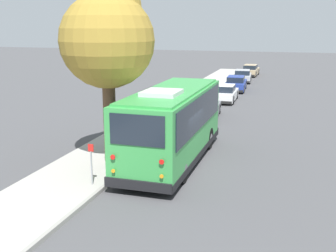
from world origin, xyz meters
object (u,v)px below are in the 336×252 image
(parked_sedan_gray, at_px, (206,108))
(sign_post_near, at_px, (91,164))
(shuttle_bus, at_px, (172,122))
(parked_sedan_blue, at_px, (236,84))
(parked_sedan_white, at_px, (225,94))
(parked_sedan_tan, at_px, (250,71))
(street_tree, at_px, (108,35))
(sign_post_far, at_px, (110,150))
(parked_sedan_silver, at_px, (242,76))

(parked_sedan_gray, bearing_deg, sign_post_near, 169.00)
(shuttle_bus, xyz_separation_m, parked_sedan_blue, (21.61, 0.30, -1.22))
(parked_sedan_white, bearing_deg, sign_post_near, 173.64)
(parked_sedan_tan, xyz_separation_m, street_tree, (-34.55, 2.22, 4.96))
(parked_sedan_gray, xyz_separation_m, parked_sedan_white, (6.28, -0.23, 0.02))
(sign_post_near, distance_m, sign_post_far, 1.63)
(shuttle_bus, bearing_deg, parked_sedan_silver, 1.19)
(parked_sedan_silver, bearing_deg, sign_post_far, 172.50)
(shuttle_bus, xyz_separation_m, sign_post_near, (-3.89, 1.98, -0.88))
(parked_sedan_silver, bearing_deg, parked_sedan_gray, 175.19)
(parked_sedan_gray, xyz_separation_m, parked_sedan_blue, (12.09, -0.24, 0.03))
(sign_post_near, relative_size, sign_post_far, 0.95)
(parked_sedan_white, distance_m, street_tree, 17.59)
(sign_post_far, bearing_deg, parked_sedan_gray, -6.99)
(parked_sedan_blue, relative_size, street_tree, 0.60)
(street_tree, bearing_deg, sign_post_far, -157.86)
(parked_sedan_blue, height_order, parked_sedan_tan, parked_sedan_blue)
(parked_sedan_gray, distance_m, street_tree, 11.74)
(parked_sedan_gray, height_order, sign_post_near, sign_post_near)
(parked_sedan_tan, distance_m, street_tree, 34.97)
(parked_sedan_gray, height_order, sign_post_far, sign_post_far)
(parked_sedan_gray, height_order, parked_sedan_white, parked_sedan_white)
(parked_sedan_silver, bearing_deg, parked_sedan_tan, -6.48)
(parked_sedan_blue, bearing_deg, parked_sedan_white, 176.68)
(parked_sedan_blue, bearing_deg, parked_sedan_gray, 175.67)
(sign_post_near, bearing_deg, sign_post_far, 0.00)
(parked_sedan_silver, bearing_deg, sign_post_near, 172.65)
(parked_sedan_white, height_order, sign_post_near, sign_post_near)
(parked_sedan_white, xyz_separation_m, street_tree, (-16.73, 2.21, 4.96))
(shuttle_bus, bearing_deg, sign_post_near, 153.24)
(sign_post_near, xyz_separation_m, sign_post_far, (1.63, 0.00, 0.04))
(parked_sedan_silver, relative_size, sign_post_far, 2.61)
(parked_sedan_white, relative_size, street_tree, 0.55)
(shuttle_bus, bearing_deg, sign_post_far, 139.01)
(parked_sedan_white, distance_m, parked_sedan_tan, 17.82)
(parked_sedan_blue, relative_size, sign_post_far, 2.81)
(parked_sedan_gray, bearing_deg, sign_post_far, 168.16)
(street_tree, relative_size, sign_post_near, 4.94)
(sign_post_near, bearing_deg, parked_sedan_blue, -3.77)
(parked_sedan_tan, bearing_deg, parked_sedan_gray, -179.32)
(street_tree, bearing_deg, parked_sedan_silver, -4.06)
(parked_sedan_tan, height_order, sign_post_far, sign_post_far)
(shuttle_bus, distance_m, sign_post_far, 3.12)
(parked_sedan_gray, relative_size, sign_post_near, 2.70)
(sign_post_near, bearing_deg, parked_sedan_gray, -6.15)
(parked_sedan_white, relative_size, parked_sedan_blue, 0.92)
(parked_sedan_gray, relative_size, parked_sedan_silver, 0.98)
(parked_sedan_white, distance_m, sign_post_near, 19.76)
(parked_sedan_blue, xyz_separation_m, parked_sedan_silver, (6.16, 0.18, -0.03))
(shuttle_bus, distance_m, parked_sedan_gray, 9.61)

